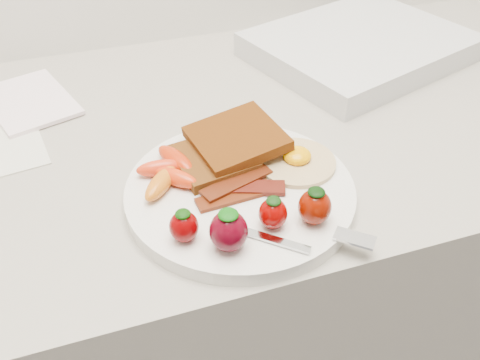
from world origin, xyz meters
name	(u,v)px	position (x,y,z in m)	size (l,w,h in m)	color
counter	(217,320)	(0.00, 1.70, 0.45)	(2.00, 0.60, 0.90)	gray
plate	(240,192)	(-0.01, 1.54, 0.91)	(0.27, 0.27, 0.02)	white
toast_lower	(213,159)	(-0.02, 1.59, 0.93)	(0.09, 0.09, 0.01)	#3D1D09
toast_upper	(236,138)	(0.01, 1.61, 0.94)	(0.11, 0.11, 0.01)	#491F05
fried_egg	(296,160)	(0.07, 1.56, 0.92)	(0.12, 0.12, 0.02)	beige
bacon_strips	(239,188)	(-0.01, 1.53, 0.92)	(0.11, 0.06, 0.01)	#441002
baby_carrots	(168,172)	(-0.08, 1.58, 0.93)	(0.08, 0.11, 0.02)	red
strawberries	(253,220)	(-0.02, 1.46, 0.94)	(0.17, 0.06, 0.05)	#650001
fork	(305,237)	(0.03, 1.44, 0.92)	(0.15, 0.09, 0.00)	silver
notepad	(29,101)	(-0.24, 1.85, 0.91)	(0.11, 0.16, 0.01)	white
appliance	(360,46)	(0.31, 1.83, 0.92)	(0.34, 0.27, 0.04)	silver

